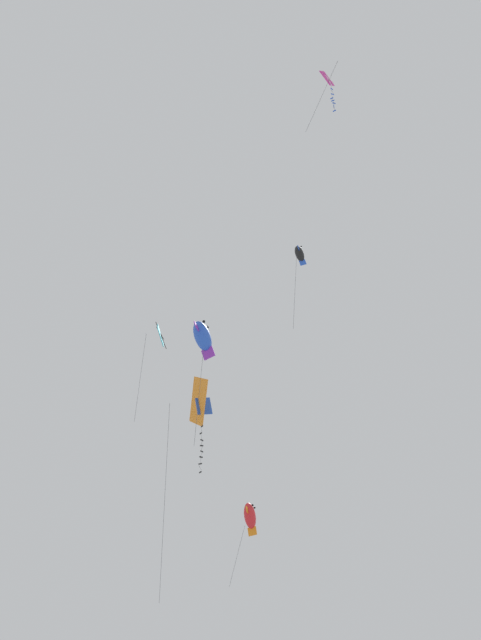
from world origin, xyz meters
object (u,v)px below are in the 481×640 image
(kite_diamond_upper_right, at_px, (160,336))
(kite_diamond_mid_left, at_px, (327,80))
(kite_fish_near_right, at_px, (250,516))
(kite_fish_highest, at_px, (202,336))
(kite_fish_near_left, at_px, (300,254))
(kite_delta_far_centre, at_px, (200,402))

(kite_diamond_upper_right, xyz_separation_m, kite_diamond_mid_left, (-11.96, -7.92, 8.95))
(kite_diamond_upper_right, bearing_deg, kite_fish_near_right, 121.03)
(kite_diamond_mid_left, distance_m, kite_fish_highest, 15.52)
(kite_fish_highest, bearing_deg, kite_fish_near_right, -172.42)
(kite_fish_near_left, bearing_deg, kite_diamond_mid_left, 16.04)
(kite_diamond_mid_left, xyz_separation_m, kite_fish_highest, (4.80, 5.87, -13.54))
(kite_fish_near_left, bearing_deg, kite_fish_highest, -44.37)
(kite_delta_far_centre, relative_size, kite_fish_highest, 1.56)
(kite_fish_near_left, relative_size, kite_delta_far_centre, 0.54)
(kite_fish_near_right, distance_m, kite_delta_far_centre, 8.68)
(kite_fish_highest, bearing_deg, kite_diamond_mid_left, 76.58)
(kite_diamond_mid_left, bearing_deg, kite_fish_near_left, -140.87)
(kite_fish_near_left, height_order, kite_diamond_mid_left, kite_diamond_mid_left)
(kite_fish_near_right, height_order, kite_diamond_upper_right, kite_diamond_upper_right)
(kite_fish_highest, bearing_deg, kite_delta_far_centre, -156.87)
(kite_delta_far_centre, height_order, kite_fish_highest, kite_fish_highest)
(kite_fish_near_left, relative_size, kite_fish_highest, 0.85)
(kite_fish_near_right, bearing_deg, kite_fish_highest, 3.81)
(kite_diamond_upper_right, relative_size, kite_diamond_mid_left, 1.14)
(kite_fish_near_right, relative_size, kite_diamond_mid_left, 0.88)
(kite_diamond_upper_right, distance_m, kite_fish_near_left, 9.33)
(kite_delta_far_centre, bearing_deg, kite_fish_near_left, 82.35)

